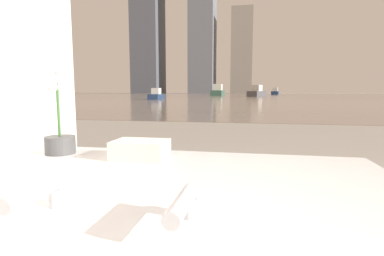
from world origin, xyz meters
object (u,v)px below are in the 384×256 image
object	(u,v)px
faucet_near	(41,195)
towel_stack	(140,149)
harbor_boat_0	(275,92)
faucet_far	(184,205)
potted_orchid	(59,133)

from	to	relation	value
faucet_near	towel_stack	world-z (taller)	faucet_near
faucet_near	harbor_boat_0	xyz separation A→B (m)	(6.45, 76.97, 0.10)
faucet_near	harbor_boat_0	bearing A→B (deg)	85.21
faucet_far	potted_orchid	size ratio (longest dim) A/B	0.47
towel_stack	harbor_boat_0	bearing A→B (deg)	85.18
faucet_near	harbor_boat_0	size ratio (longest dim) A/B	0.04
potted_orchid	harbor_boat_0	bearing A→B (deg)	84.87
faucet_near	towel_stack	size ratio (longest dim) A/B	0.83
faucet_near	potted_orchid	bearing A→B (deg)	121.62
faucet_far	harbor_boat_0	world-z (taller)	harbor_boat_0
towel_stack	faucet_far	bearing A→B (deg)	-61.80
potted_orchid	harbor_boat_0	world-z (taller)	harbor_boat_0
faucet_far	towel_stack	world-z (taller)	faucet_far
faucet_far	potted_orchid	bearing A→B (deg)	138.93
harbor_boat_0	towel_stack	bearing A→B (deg)	-94.82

